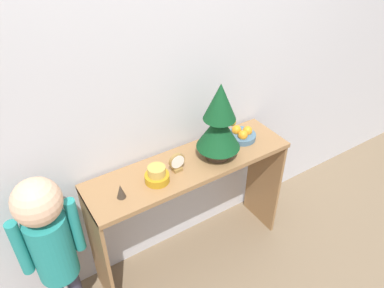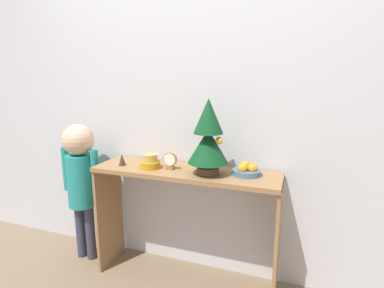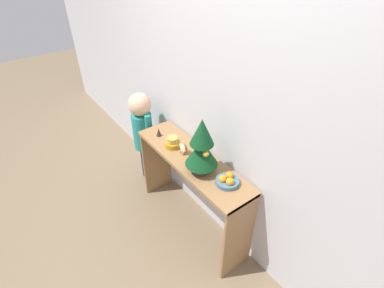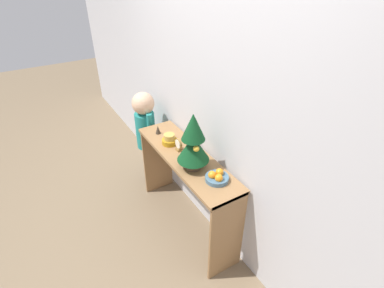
{
  "view_description": "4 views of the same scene",
  "coord_description": "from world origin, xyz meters",
  "px_view_note": "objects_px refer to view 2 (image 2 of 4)",
  "views": [
    {
      "loc": [
        -0.91,
        -1.27,
        2.2
      ],
      "look_at": [
        0.01,
        0.18,
        0.95
      ],
      "focal_mm": 35.0,
      "sensor_mm": 36.0,
      "label": 1
    },
    {
      "loc": [
        0.7,
        -1.62,
        1.41
      ],
      "look_at": [
        0.04,
        0.19,
        1.0
      ],
      "focal_mm": 28.0,
      "sensor_mm": 36.0,
      "label": 2
    },
    {
      "loc": [
        1.59,
        -1.0,
        2.41
      ],
      "look_at": [
        0.01,
        0.17,
        0.98
      ],
      "focal_mm": 28.0,
      "sensor_mm": 36.0,
      "label": 3
    },
    {
      "loc": [
        1.83,
        -0.87,
        2.29
      ],
      "look_at": [
        0.07,
        0.19,
        0.97
      ],
      "focal_mm": 28.0,
      "sensor_mm": 36.0,
      "label": 4
    }
  ],
  "objects_px": {
    "figurine": "(122,160)",
    "child_figure": "(81,173)",
    "mini_tree": "(208,137)",
    "singing_bowl": "(150,162)",
    "desk_clock": "(170,161)",
    "fruit_bowl": "(247,170)"
  },
  "relations": [
    {
      "from": "fruit_bowl",
      "to": "desk_clock",
      "type": "distance_m",
      "value": 0.51
    },
    {
      "from": "mini_tree",
      "to": "fruit_bowl",
      "type": "relative_size",
      "value": 2.67
    },
    {
      "from": "figurine",
      "to": "child_figure",
      "type": "height_order",
      "value": "child_figure"
    },
    {
      "from": "desk_clock",
      "to": "fruit_bowl",
      "type": "bearing_deg",
      "value": 5.79
    },
    {
      "from": "singing_bowl",
      "to": "figurine",
      "type": "distance_m",
      "value": 0.22
    },
    {
      "from": "desk_clock",
      "to": "figurine",
      "type": "height_order",
      "value": "desk_clock"
    },
    {
      "from": "desk_clock",
      "to": "child_figure",
      "type": "relative_size",
      "value": 0.11
    },
    {
      "from": "figurine",
      "to": "singing_bowl",
      "type": "bearing_deg",
      "value": 2.79
    },
    {
      "from": "fruit_bowl",
      "to": "child_figure",
      "type": "distance_m",
      "value": 1.27
    },
    {
      "from": "singing_bowl",
      "to": "desk_clock",
      "type": "distance_m",
      "value": 0.14
    },
    {
      "from": "desk_clock",
      "to": "figurine",
      "type": "distance_m",
      "value": 0.36
    },
    {
      "from": "child_figure",
      "to": "desk_clock",
      "type": "bearing_deg",
      "value": 0.27
    },
    {
      "from": "singing_bowl",
      "to": "desk_clock",
      "type": "height_order",
      "value": "desk_clock"
    },
    {
      "from": "fruit_bowl",
      "to": "desk_clock",
      "type": "bearing_deg",
      "value": -174.21
    },
    {
      "from": "fruit_bowl",
      "to": "child_figure",
      "type": "xyz_separation_m",
      "value": [
        -1.26,
        -0.06,
        -0.14
      ]
    },
    {
      "from": "fruit_bowl",
      "to": "desk_clock",
      "type": "xyz_separation_m",
      "value": [
        -0.51,
        -0.05,
        0.03
      ]
    },
    {
      "from": "mini_tree",
      "to": "desk_clock",
      "type": "xyz_separation_m",
      "value": [
        -0.27,
        0.02,
        -0.18
      ]
    },
    {
      "from": "fruit_bowl",
      "to": "singing_bowl",
      "type": "distance_m",
      "value": 0.65
    },
    {
      "from": "mini_tree",
      "to": "singing_bowl",
      "type": "relative_size",
      "value": 3.54
    },
    {
      "from": "mini_tree",
      "to": "child_figure",
      "type": "relative_size",
      "value": 0.44
    },
    {
      "from": "fruit_bowl",
      "to": "figurine",
      "type": "height_order",
      "value": "same"
    },
    {
      "from": "mini_tree",
      "to": "figurine",
      "type": "relative_size",
      "value": 5.82
    }
  ]
}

